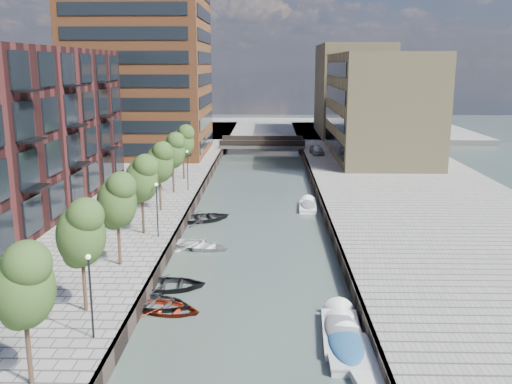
{
  "coord_description": "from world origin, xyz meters",
  "views": [
    {
      "loc": [
        1.03,
        -16.51,
        13.6
      ],
      "look_at": [
        0.0,
        28.3,
        3.5
      ],
      "focal_mm": 40.0,
      "sensor_mm": 36.0,
      "label": 1
    }
  ],
  "objects_px": {
    "tree_0": "(22,283)",
    "tree_3": "(141,178)",
    "motorboat_1": "(341,330)",
    "sloop_2": "(167,312)",
    "tree_2": "(117,199)",
    "car": "(317,149)",
    "motorboat_4": "(308,206)",
    "bridge": "(262,144)",
    "sloop_1": "(168,289)",
    "tree_5": "(172,150)",
    "tree_6": "(183,141)",
    "motorboat_2": "(358,357)",
    "tree_4": "(159,162)",
    "sloop_4": "(203,221)",
    "sloop_3": "(201,249)",
    "tree_1": "(81,231)",
    "motorboat_3": "(344,342)",
    "sloop_0": "(156,307)"
  },
  "relations": [
    {
      "from": "tree_4",
      "to": "sloop_2",
      "type": "bearing_deg",
      "value": -78.51
    },
    {
      "from": "sloop_2",
      "to": "tree_1",
      "type": "bearing_deg",
      "value": 134.68
    },
    {
      "from": "tree_4",
      "to": "sloop_1",
      "type": "relative_size",
      "value": 1.27
    },
    {
      "from": "tree_4",
      "to": "sloop_4",
      "type": "bearing_deg",
      "value": 0.85
    },
    {
      "from": "sloop_1",
      "to": "motorboat_1",
      "type": "relative_size",
      "value": 0.85
    },
    {
      "from": "tree_0",
      "to": "tree_2",
      "type": "relative_size",
      "value": 1.0
    },
    {
      "from": "tree_2",
      "to": "car",
      "type": "bearing_deg",
      "value": 70.56
    },
    {
      "from": "motorboat_1",
      "to": "sloop_2",
      "type": "bearing_deg",
      "value": 165.47
    },
    {
      "from": "tree_6",
      "to": "tree_5",
      "type": "bearing_deg",
      "value": -90.0
    },
    {
      "from": "tree_4",
      "to": "motorboat_2",
      "type": "distance_m",
      "value": 28.1
    },
    {
      "from": "tree_5",
      "to": "motorboat_3",
      "type": "distance_m",
      "value": 32.94
    },
    {
      "from": "tree_2",
      "to": "sloop_3",
      "type": "relative_size",
      "value": 1.34
    },
    {
      "from": "tree_2",
      "to": "motorboat_4",
      "type": "xyz_separation_m",
      "value": [
        13.32,
        18.94,
        -5.12
      ]
    },
    {
      "from": "tree_6",
      "to": "motorboat_3",
      "type": "relative_size",
      "value": 1.1
    },
    {
      "from": "tree_4",
      "to": "tree_6",
      "type": "height_order",
      "value": "same"
    },
    {
      "from": "tree_5",
      "to": "motorboat_3",
      "type": "bearing_deg",
      "value": -65.91
    },
    {
      "from": "bridge",
      "to": "motorboat_3",
      "type": "height_order",
      "value": "bridge"
    },
    {
      "from": "tree_0",
      "to": "tree_5",
      "type": "bearing_deg",
      "value": 90.0
    },
    {
      "from": "motorboat_2",
      "to": "tree_3",
      "type": "bearing_deg",
      "value": 129.11
    },
    {
      "from": "sloop_3",
      "to": "tree_5",
      "type": "bearing_deg",
      "value": 38.74
    },
    {
      "from": "tree_1",
      "to": "sloop_1",
      "type": "relative_size",
      "value": 1.27
    },
    {
      "from": "sloop_4",
      "to": "sloop_3",
      "type": "bearing_deg",
      "value": 162.78
    },
    {
      "from": "tree_2",
      "to": "car",
      "type": "relative_size",
      "value": 1.5
    },
    {
      "from": "bridge",
      "to": "motorboat_4",
      "type": "bearing_deg",
      "value": -82.17
    },
    {
      "from": "tree_6",
      "to": "sloop_4",
      "type": "distance_m",
      "value": 15.37
    },
    {
      "from": "tree_1",
      "to": "tree_6",
      "type": "xyz_separation_m",
      "value": [
        0.0,
        35.0,
        0.0
      ]
    },
    {
      "from": "tree_2",
      "to": "sloop_1",
      "type": "bearing_deg",
      "value": -25.1
    },
    {
      "from": "motorboat_3",
      "to": "motorboat_4",
      "type": "bearing_deg",
      "value": 89.92
    },
    {
      "from": "sloop_1",
      "to": "motorboat_2",
      "type": "relative_size",
      "value": 0.86
    },
    {
      "from": "motorboat_2",
      "to": "tree_4",
      "type": "bearing_deg",
      "value": 119.91
    },
    {
      "from": "sloop_0",
      "to": "motorboat_2",
      "type": "bearing_deg",
      "value": -102.93
    },
    {
      "from": "tree_0",
      "to": "tree_3",
      "type": "height_order",
      "value": "same"
    },
    {
      "from": "tree_6",
      "to": "tree_1",
      "type": "bearing_deg",
      "value": -90.0
    },
    {
      "from": "tree_4",
      "to": "sloop_4",
      "type": "distance_m",
      "value": 6.47
    },
    {
      "from": "tree_2",
      "to": "tree_0",
      "type": "bearing_deg",
      "value": -90.0
    },
    {
      "from": "tree_3",
      "to": "sloop_0",
      "type": "bearing_deg",
      "value": -74.57
    },
    {
      "from": "tree_2",
      "to": "sloop_0",
      "type": "distance_m",
      "value": 7.46
    },
    {
      "from": "tree_4",
      "to": "motorboat_1",
      "type": "height_order",
      "value": "tree_4"
    },
    {
      "from": "tree_3",
      "to": "motorboat_1",
      "type": "distance_m",
      "value": 20.2
    },
    {
      "from": "tree_5",
      "to": "tree_6",
      "type": "distance_m",
      "value": 7.0
    },
    {
      "from": "tree_1",
      "to": "motorboat_3",
      "type": "bearing_deg",
      "value": -7.34
    },
    {
      "from": "tree_6",
      "to": "sloop_1",
      "type": "bearing_deg",
      "value": -83.56
    },
    {
      "from": "sloop_3",
      "to": "car",
      "type": "bearing_deg",
      "value": 5.3
    },
    {
      "from": "sloop_3",
      "to": "car",
      "type": "xyz_separation_m",
      "value": [
        11.87,
        40.01,
        1.68
      ]
    },
    {
      "from": "sloop_0",
      "to": "car",
      "type": "xyz_separation_m",
      "value": [
        13.25,
        50.53,
        1.68
      ]
    },
    {
      "from": "tree_1",
      "to": "tree_2",
      "type": "xyz_separation_m",
      "value": [
        0.0,
        7.0,
        0.0
      ]
    },
    {
      "from": "tree_0",
      "to": "tree_1",
      "type": "relative_size",
      "value": 1.0
    },
    {
      "from": "bridge",
      "to": "sloop_1",
      "type": "relative_size",
      "value": 2.77
    },
    {
      "from": "sloop_3",
      "to": "motorboat_4",
      "type": "relative_size",
      "value": 0.96
    },
    {
      "from": "sloop_1",
      "to": "sloop_3",
      "type": "height_order",
      "value": "sloop_1"
    }
  ]
}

